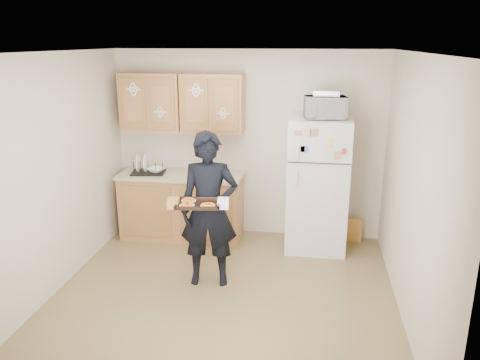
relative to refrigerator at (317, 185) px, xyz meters
name	(u,v)px	position (x,y,z in m)	size (l,w,h in m)	color
floor	(223,296)	(-0.95, -1.43, -0.85)	(3.60, 3.60, 0.00)	brown
ceiling	(220,52)	(-0.95, -1.43, 1.65)	(3.60, 3.60, 0.00)	white
wall_back	(248,145)	(-0.95, 0.37, 0.40)	(3.60, 0.04, 2.50)	beige
wall_front	(166,268)	(-0.95, -3.23, 0.40)	(3.60, 0.04, 2.50)	beige
wall_left	(52,176)	(-2.75, -1.43, 0.40)	(0.04, 3.60, 2.50)	beige
wall_right	(412,193)	(0.85, -1.43, 0.40)	(0.04, 3.60, 2.50)	beige
refrigerator	(317,185)	(0.00, 0.00, 0.00)	(0.75, 0.70, 1.70)	silver
base_cabinet	(182,207)	(-1.80, 0.05, -0.42)	(1.60, 0.60, 0.86)	brown
countertop	(181,175)	(-1.80, 0.05, 0.03)	(1.64, 0.64, 0.04)	tan
upper_cab_left	(152,102)	(-2.20, 0.18, 0.98)	(0.80, 0.33, 0.75)	brown
upper_cab_right	(213,103)	(-1.38, 0.18, 0.98)	(0.80, 0.33, 0.75)	brown
cereal_box	(354,230)	(0.52, 0.24, -0.69)	(0.20, 0.07, 0.32)	#E9AD52
person	(209,210)	(-1.15, -1.13, 0.00)	(0.62, 0.41, 1.71)	black
baking_tray	(198,204)	(-1.20, -1.43, 0.17)	(0.44, 0.32, 0.04)	black
pizza_front_left	(187,205)	(-1.29, -1.51, 0.19)	(0.15, 0.15, 0.02)	orange
pizza_front_right	(208,205)	(-1.08, -1.48, 0.19)	(0.15, 0.15, 0.02)	orange
pizza_back_left	(189,200)	(-1.31, -1.37, 0.19)	(0.15, 0.15, 0.02)	orange
microwave	(325,107)	(0.04, -0.05, 0.98)	(0.48, 0.33, 0.27)	silver
foil_pan	(327,93)	(0.06, -0.02, 1.15)	(0.31, 0.21, 0.07)	#B5B6BC
dish_rack	(148,167)	(-2.24, 0.01, 0.14)	(0.43, 0.32, 0.17)	black
bowl	(156,170)	(-2.13, 0.01, 0.10)	(0.21, 0.21, 0.05)	white
soap_bottle	(219,172)	(-1.26, -0.09, 0.13)	(0.08, 0.08, 0.17)	silver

